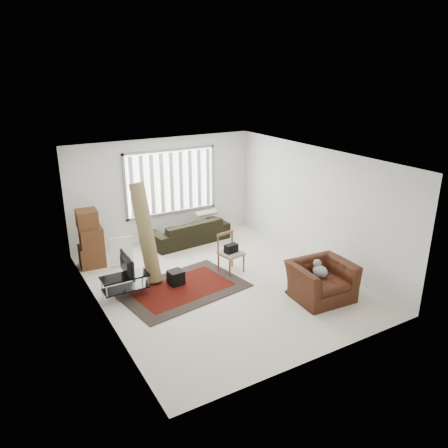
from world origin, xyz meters
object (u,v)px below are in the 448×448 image
Objects in this scene: tv_stand at (125,281)px; side_chair at (230,251)px; moving_boxes at (91,240)px; armchair at (321,278)px; sofa at (189,228)px.

tv_stand is 1.05× the size of side_chair.
moving_boxes reaches higher than armchair.
tv_stand is 3.12m from sofa.
moving_boxes is at bearing 137.19° from armchair.
tv_stand is 2.42m from side_chair.
side_chair is (0.02, -2.06, 0.09)m from sofa.
tv_stand is at bearing 169.88° from side_chair.
sofa is at bearing 107.51° from armchair.
armchair is at bearing -30.77° from tv_stand.
moving_boxes is 5.20m from armchair.
side_chair reaches higher than tv_stand.
side_chair is 2.15m from armchair.
side_chair reaches higher than sofa.
tv_stand is 0.69× the size of moving_boxes.
moving_boxes is at bearing -0.32° from sofa.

